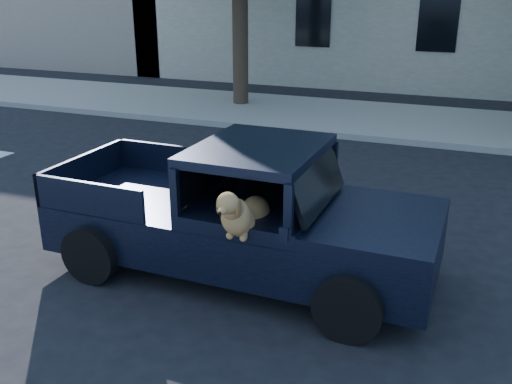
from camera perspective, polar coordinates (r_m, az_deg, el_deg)
ground at (r=7.04m, az=-1.72°, el=-9.42°), size 120.00×120.00×0.00m
far_sidewalk at (r=15.40m, az=11.85°, el=7.10°), size 60.00×4.00×0.15m
lane_stripes at (r=9.68m, az=17.39°, el=-1.76°), size 21.60×0.14×0.01m
pickup_truck at (r=7.15m, az=-2.08°, el=-3.80°), size 4.78×2.46×1.70m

